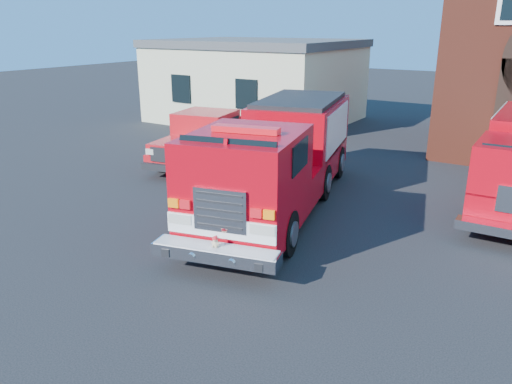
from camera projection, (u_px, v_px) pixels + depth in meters
The scene contains 4 objects.
ground at pixel (280, 226), 13.33m from camera, with size 100.00×100.00×0.00m, color black.
side_building at pixel (256, 80), 27.60m from camera, with size 10.20×8.20×4.35m.
fire_engine at pixel (280, 156), 14.37m from camera, with size 4.76×9.80×2.91m.
pickup_truck at pixel (210, 138), 19.36m from camera, with size 3.27×6.41×2.00m.
Camera 1 is at (6.08, -10.77, 5.12)m, focal length 35.00 mm.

